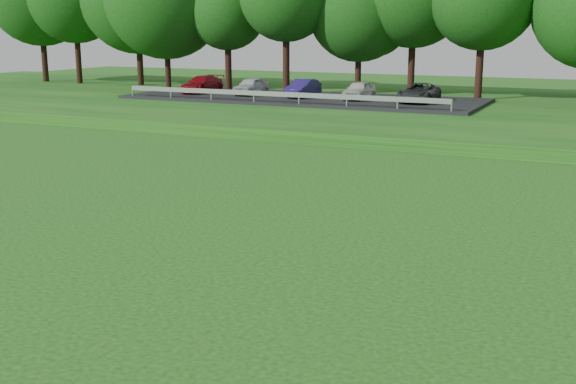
% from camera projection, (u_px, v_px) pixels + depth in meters
% --- Properties ---
extents(parking_lot, '(24.00, 9.00, 1.38)m').
position_uv_depth(parking_lot, '(305.00, 94.00, 48.60)').
color(parking_lot, black).
rests_on(parking_lot, berm).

